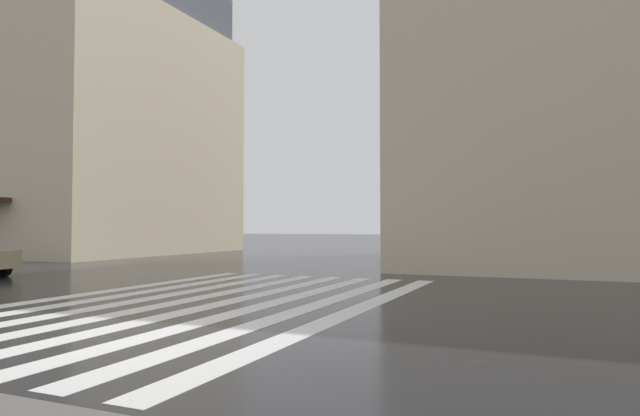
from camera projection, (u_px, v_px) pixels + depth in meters
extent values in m
plane|color=black|center=(134.00, 338.00, 8.24)|extent=(220.00, 220.00, 0.00)
cube|color=silver|center=(356.00, 310.00, 11.07)|extent=(13.00, 0.50, 0.01)
cube|color=silver|center=(311.00, 307.00, 11.47)|extent=(13.00, 0.50, 0.01)
cube|color=silver|center=(269.00, 304.00, 11.86)|extent=(13.00, 0.50, 0.01)
cube|color=silver|center=(229.00, 302.00, 12.26)|extent=(13.00, 0.50, 0.01)
cube|color=silver|center=(192.00, 299.00, 12.65)|extent=(13.00, 0.50, 0.01)
cube|color=silver|center=(157.00, 297.00, 13.05)|extent=(13.00, 0.50, 0.01)
cube|color=silver|center=(125.00, 295.00, 13.44)|extent=(13.00, 0.50, 0.01)
cube|color=silver|center=(94.00, 293.00, 13.84)|extent=(13.00, 0.50, 0.01)
cube|color=beige|center=(19.00, 145.00, 38.24)|extent=(15.33, 26.89, 14.79)
cube|color=#474C56|center=(22.00, 17.00, 38.54)|extent=(13.80, 25.81, 3.25)
cylinder|color=black|center=(4.00, 267.00, 18.51)|extent=(0.20, 0.62, 0.62)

